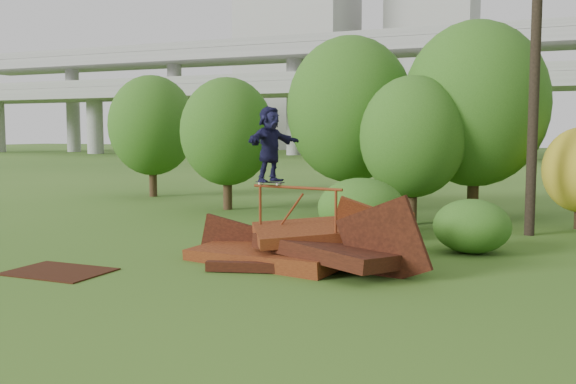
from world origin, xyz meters
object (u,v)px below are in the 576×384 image
at_px(skater, 270,144).
at_px(utility_pole, 536,43).
at_px(scrap_pile, 304,248).
at_px(flat_plate, 59,272).

distance_m(skater, utility_pole, 8.55).
bearing_deg(scrap_pile, utility_pole, 54.71).
relative_size(scrap_pile, flat_plate, 2.84).
bearing_deg(skater, scrap_pile, -76.78).
bearing_deg(skater, utility_pole, -22.38).
bearing_deg(flat_plate, skater, 38.70).
relative_size(skater, utility_pole, 0.16).
xyz_separation_m(skater, utility_pole, (5.27, 6.15, 2.72)).
distance_m(scrap_pile, skater, 2.43).
bearing_deg(flat_plate, scrap_pile, 32.08).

